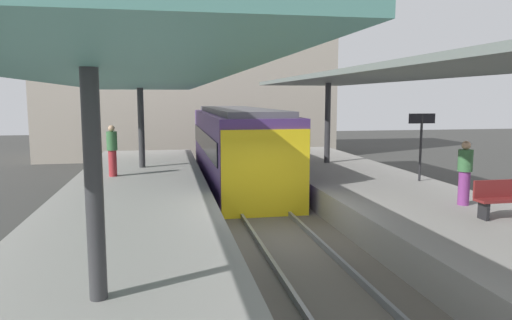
{
  "coord_description": "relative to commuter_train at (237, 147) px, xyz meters",
  "views": [
    {
      "loc": [
        -2.85,
        -11.38,
        3.71
      ],
      "look_at": [
        0.33,
        5.46,
        1.48
      ],
      "focal_mm": 33.5,
      "sensor_mm": 36.0,
      "label": 1
    }
  ],
  "objects": [
    {
      "name": "ground_plane",
      "position": [
        0.0,
        -7.83,
        -1.73
      ],
      "size": [
        80.0,
        80.0,
        0.0
      ],
      "primitive_type": "plane",
      "color": "#383835"
    },
    {
      "name": "platform_left",
      "position": [
        -3.8,
        -7.83,
        -1.23
      ],
      "size": [
        4.4,
        28.0,
        1.0
      ],
      "primitive_type": "cube",
      "color": "gray",
      "rests_on": "ground_plane"
    },
    {
      "name": "platform_right",
      "position": [
        3.8,
        -7.83,
        -1.23
      ],
      "size": [
        4.4,
        28.0,
        1.0
      ],
      "primitive_type": "cube",
      "color": "gray",
      "rests_on": "ground_plane"
    },
    {
      "name": "track_ballast",
      "position": [
        0.0,
        -7.83,
        -1.63
      ],
      "size": [
        3.2,
        28.0,
        0.2
      ],
      "primitive_type": "cube",
      "color": "#59544C",
      "rests_on": "ground_plane"
    },
    {
      "name": "rail_near_side",
      "position": [
        -0.72,
        -7.83,
        -1.46
      ],
      "size": [
        0.08,
        28.0,
        0.14
      ],
      "primitive_type": "cube",
      "color": "slate",
      "rests_on": "track_ballast"
    },
    {
      "name": "rail_far_side",
      "position": [
        0.72,
        -7.83,
        -1.46
      ],
      "size": [
        0.08,
        28.0,
        0.14
      ],
      "primitive_type": "cube",
      "color": "slate",
      "rests_on": "track_ballast"
    },
    {
      "name": "commuter_train",
      "position": [
        0.0,
        0.0,
        0.0
      ],
      "size": [
        2.78,
        11.44,
        3.1
      ],
      "color": "#472D6B",
      "rests_on": "track_ballast"
    },
    {
      "name": "canopy_left",
      "position": [
        -3.8,
        -6.43,
        2.41
      ],
      "size": [
        4.18,
        21.0,
        3.26
      ],
      "color": "#333335",
      "rests_on": "platform_left"
    },
    {
      "name": "canopy_right",
      "position": [
        3.8,
        -6.43,
        2.63
      ],
      "size": [
        4.18,
        21.0,
        3.48
      ],
      "color": "#333335",
      "rests_on": "platform_right"
    },
    {
      "name": "platform_bench",
      "position": [
        4.65,
        -9.83,
        -0.26
      ],
      "size": [
        1.4,
        0.41,
        0.86
      ],
      "color": "black",
      "rests_on": "platform_right"
    },
    {
      "name": "platform_sign",
      "position": [
        5.3,
        -5.01,
        0.9
      ],
      "size": [
        0.9,
        0.08,
        2.21
      ],
      "color": "#262628",
      "rests_on": "platform_right"
    },
    {
      "name": "passenger_near_bench",
      "position": [
        4.56,
        -8.47,
        0.12
      ],
      "size": [
        0.36,
        0.36,
        1.64
      ],
      "color": "#7A337A",
      "rests_on": "platform_right"
    },
    {
      "name": "passenger_mid_platform",
      "position": [
        -4.7,
        -2.16,
        0.2
      ],
      "size": [
        0.36,
        0.36,
        1.78
      ],
      "color": "maroon",
      "rests_on": "platform_left"
    },
    {
      "name": "station_building_backdrop",
      "position": [
        -1.36,
        12.17,
        3.77
      ],
      "size": [
        18.0,
        6.0,
        11.0
      ],
      "primitive_type": "cube",
      "color": "#A89E8E",
      "rests_on": "ground_plane"
    }
  ]
}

